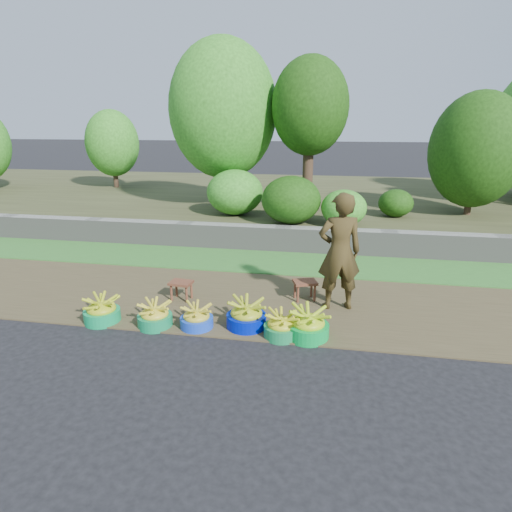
% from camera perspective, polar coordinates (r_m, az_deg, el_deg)
% --- Properties ---
extents(ground_plane, '(120.00, 120.00, 0.00)m').
position_cam_1_polar(ground_plane, '(5.66, -1.39, -11.25)').
color(ground_plane, black).
rests_on(ground_plane, ground).
extents(dirt_shoulder, '(80.00, 2.50, 0.02)m').
position_cam_1_polar(dirt_shoulder, '(6.76, 0.73, -6.16)').
color(dirt_shoulder, '#4A4027').
rests_on(dirt_shoulder, ground).
extents(grass_verge, '(80.00, 1.50, 0.04)m').
position_cam_1_polar(grass_verge, '(8.61, 2.91, -0.83)').
color(grass_verge, '#35762B').
rests_on(grass_verge, ground).
extents(retaining_wall, '(80.00, 0.35, 0.55)m').
position_cam_1_polar(retaining_wall, '(9.34, 3.60, 2.26)').
color(retaining_wall, gray).
rests_on(retaining_wall, ground).
extents(earth_bank, '(80.00, 10.00, 0.50)m').
position_cam_1_polar(earth_bank, '(14.12, 5.94, 7.30)').
color(earth_bank, '#414325').
rests_on(earth_bank, ground).
extents(vegetation, '(28.75, 6.98, 4.29)m').
position_cam_1_polar(vegetation, '(13.34, -8.57, 16.50)').
color(vegetation, '#3B291C').
rests_on(vegetation, earth_bank).
extents(basin_a, '(0.51, 0.51, 0.38)m').
position_cam_1_polar(basin_a, '(6.47, -19.89, -6.88)').
color(basin_a, '#0B9150').
rests_on(basin_a, ground).
extents(basin_b, '(0.48, 0.48, 0.36)m').
position_cam_1_polar(basin_b, '(6.12, -13.35, -7.76)').
color(basin_b, '#11814A').
rests_on(basin_b, ground).
extents(basin_c, '(0.45, 0.45, 0.34)m').
position_cam_1_polar(basin_c, '(5.97, -7.92, -8.20)').
color(basin_c, blue).
rests_on(basin_c, ground).
extents(basin_d, '(0.55, 0.55, 0.41)m').
position_cam_1_polar(basin_d, '(5.91, -1.29, -7.94)').
color(basin_d, '#0013AD').
rests_on(basin_d, ground).
extents(basin_e, '(0.46, 0.46, 0.35)m').
position_cam_1_polar(basin_e, '(5.70, 3.39, -9.33)').
color(basin_e, '#177F44').
rests_on(basin_e, ground).
extents(basin_f, '(0.55, 0.55, 0.41)m').
position_cam_1_polar(basin_f, '(5.70, 6.95, -9.12)').
color(basin_f, '#039E3B').
rests_on(basin_f, ground).
extents(stool_left, '(0.37, 0.30, 0.30)m').
position_cam_1_polar(stool_left, '(6.85, -9.96, -3.86)').
color(stool_left, brown).
rests_on(stool_left, dirt_shoulder).
extents(stool_right, '(0.42, 0.37, 0.31)m').
position_cam_1_polar(stool_right, '(6.78, 6.55, -3.83)').
color(stool_right, brown).
rests_on(stool_right, dirt_shoulder).
extents(vendor_woman, '(0.72, 0.56, 1.76)m').
position_cam_1_polar(vendor_woman, '(6.37, 11.08, 0.54)').
color(vendor_woman, black).
rests_on(vendor_woman, dirt_shoulder).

